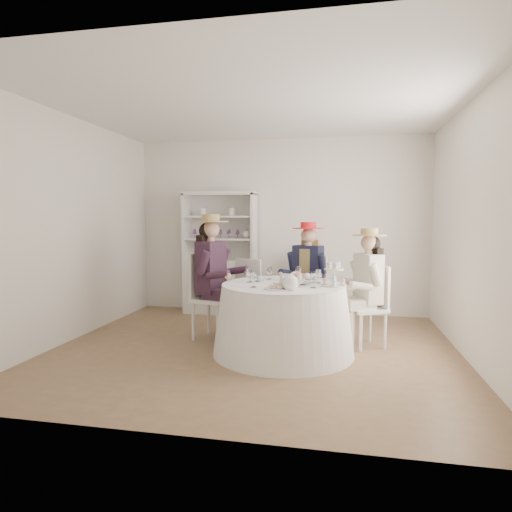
# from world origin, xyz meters

# --- Properties ---
(ground) EXTENTS (4.50, 4.50, 0.00)m
(ground) POSITION_xyz_m (0.00, 0.00, 0.00)
(ground) COLOR brown
(ground) RESTS_ON ground
(ceiling) EXTENTS (4.50, 4.50, 0.00)m
(ceiling) POSITION_xyz_m (0.00, 0.00, 2.70)
(ceiling) COLOR white
(ceiling) RESTS_ON wall_back
(wall_back) EXTENTS (4.50, 0.00, 4.50)m
(wall_back) POSITION_xyz_m (0.00, 2.00, 1.35)
(wall_back) COLOR white
(wall_back) RESTS_ON ground
(wall_front) EXTENTS (4.50, 0.00, 4.50)m
(wall_front) POSITION_xyz_m (0.00, -2.00, 1.35)
(wall_front) COLOR white
(wall_front) RESTS_ON ground
(wall_left) EXTENTS (0.00, 4.50, 4.50)m
(wall_left) POSITION_xyz_m (-2.25, 0.00, 1.35)
(wall_left) COLOR white
(wall_left) RESTS_ON ground
(wall_right) EXTENTS (0.00, 4.50, 4.50)m
(wall_right) POSITION_xyz_m (2.25, 0.00, 1.35)
(wall_right) COLOR white
(wall_right) RESTS_ON ground
(tea_table) EXTENTS (1.53, 1.53, 0.77)m
(tea_table) POSITION_xyz_m (0.34, -0.08, 0.38)
(tea_table) COLOR white
(tea_table) RESTS_ON ground
(hutch) EXTENTS (1.17, 0.57, 1.88)m
(hutch) POSITION_xyz_m (-0.89, 1.77, 0.67)
(hutch) COLOR silver
(hutch) RESTS_ON ground
(side_table) EXTENTS (0.55, 0.55, 0.66)m
(side_table) POSITION_xyz_m (0.47, 1.65, 0.33)
(side_table) COLOR silver
(side_table) RESTS_ON ground
(hatbox) EXTENTS (0.34, 0.34, 0.32)m
(hatbox) POSITION_xyz_m (0.47, 1.65, 0.82)
(hatbox) COLOR black
(hatbox) RESTS_ON side_table
(guest_left) EXTENTS (0.62, 0.58, 1.53)m
(guest_left) POSITION_xyz_m (-0.58, 0.31, 0.86)
(guest_left) COLOR silver
(guest_left) RESTS_ON ground
(guest_mid) EXTENTS (0.54, 0.59, 1.43)m
(guest_mid) POSITION_xyz_m (0.52, 0.90, 0.81)
(guest_mid) COLOR silver
(guest_mid) RESTS_ON ground
(guest_right) EXTENTS (0.58, 0.53, 1.36)m
(guest_right) POSITION_xyz_m (1.24, 0.35, 0.77)
(guest_right) COLOR silver
(guest_right) RESTS_ON ground
(spare_chair) EXTENTS (0.50, 0.50, 0.95)m
(spare_chair) POSITION_xyz_m (-0.20, 0.82, 0.51)
(spare_chair) COLOR silver
(spare_chair) RESTS_ON ground
(teacup_a) EXTENTS (0.09, 0.09, 0.06)m
(teacup_a) POSITION_xyz_m (0.05, 0.02, 0.80)
(teacup_a) COLOR white
(teacup_a) RESTS_ON tea_table
(teacup_b) EXTENTS (0.09, 0.09, 0.07)m
(teacup_b) POSITION_xyz_m (0.33, 0.19, 0.80)
(teacup_b) COLOR white
(teacup_b) RESTS_ON tea_table
(teacup_c) EXTENTS (0.09, 0.09, 0.07)m
(teacup_c) POSITION_xyz_m (0.62, 0.03, 0.80)
(teacup_c) COLOR white
(teacup_c) RESTS_ON tea_table
(flower_bowl) EXTENTS (0.24, 0.24, 0.05)m
(flower_bowl) POSITION_xyz_m (0.54, -0.07, 0.79)
(flower_bowl) COLOR white
(flower_bowl) RESTS_ON tea_table
(flower_arrangement) EXTENTS (0.18, 0.17, 0.07)m
(flower_arrangement) POSITION_xyz_m (0.54, -0.08, 0.85)
(flower_arrangement) COLOR #D46A7A
(flower_arrangement) RESTS_ON tea_table
(table_teapot) EXTENTS (0.23, 0.16, 0.17)m
(table_teapot) POSITION_xyz_m (0.46, -0.47, 0.84)
(table_teapot) COLOR white
(table_teapot) RESTS_ON tea_table
(sandwich_plate) EXTENTS (0.29, 0.29, 0.06)m
(sandwich_plate) POSITION_xyz_m (0.34, -0.43, 0.78)
(sandwich_plate) COLOR white
(sandwich_plate) RESTS_ON tea_table
(cupcake_stand) EXTENTS (0.27, 0.27, 0.25)m
(cupcake_stand) POSITION_xyz_m (0.88, -0.12, 0.86)
(cupcake_stand) COLOR white
(cupcake_stand) RESTS_ON tea_table
(stemware_set) EXTENTS (0.84, 0.84, 0.15)m
(stemware_set) POSITION_xyz_m (0.34, -0.08, 0.84)
(stemware_set) COLOR white
(stemware_set) RESTS_ON tea_table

